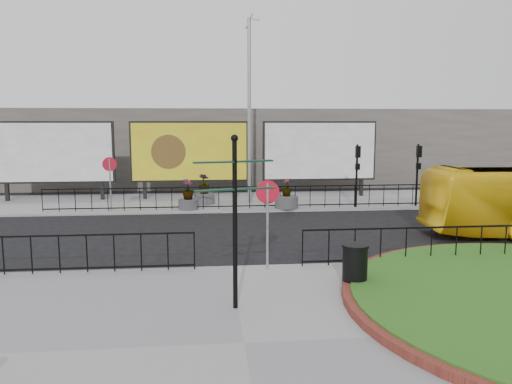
{
  "coord_description": "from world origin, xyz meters",
  "views": [
    {
      "loc": [
        -0.65,
        -13.67,
        4.13
      ],
      "look_at": [
        0.97,
        2.48,
        1.87
      ],
      "focal_mm": 35.0,
      "sensor_mm": 36.0,
      "label": 1
    }
  ],
  "objects": [
    {
      "name": "ground",
      "position": [
        0.0,
        0.0,
        0.0
      ],
      "size": [
        90.0,
        90.0,
        0.0
      ],
      "primitive_type": "plane",
      "color": "black",
      "rests_on": "ground"
    },
    {
      "name": "pavement_near",
      "position": [
        0.0,
        -5.0,
        0.06
      ],
      "size": [
        30.0,
        10.0,
        0.12
      ],
      "primitive_type": "cube",
      "color": "gray",
      "rests_on": "ground"
    },
    {
      "name": "pavement_far",
      "position": [
        0.0,
        12.0,
        0.06
      ],
      "size": [
        44.0,
        6.0,
        0.12
      ],
      "primitive_type": "cube",
      "color": "gray",
      "rests_on": "ground"
    },
    {
      "name": "railing_near_left",
      "position": [
        -6.0,
        -0.3,
        0.67
      ],
      "size": [
        10.0,
        0.1,
        1.1
      ],
      "primitive_type": null,
      "color": "black",
      "rests_on": "pavement_near"
    },
    {
      "name": "railing_near_right",
      "position": [
        6.5,
        -0.3,
        0.67
      ],
      "size": [
        9.0,
        0.1,
        1.1
      ],
      "primitive_type": null,
      "color": "black",
      "rests_on": "pavement_near"
    },
    {
      "name": "railing_far",
      "position": [
        1.0,
        9.3,
        0.67
      ],
      "size": [
        18.0,
        0.1,
        1.1
      ],
      "primitive_type": null,
      "color": "black",
      "rests_on": "pavement_far"
    },
    {
      "name": "speed_sign_far",
      "position": [
        -5.0,
        9.4,
        1.92
      ],
      "size": [
        0.64,
        0.07,
        2.47
      ],
      "color": "gray",
      "rests_on": "pavement_far"
    },
    {
      "name": "speed_sign_near",
      "position": [
        1.0,
        -0.4,
        1.92
      ],
      "size": [
        0.64,
        0.07,
        2.47
      ],
      "color": "gray",
      "rests_on": "pavement_near"
    },
    {
      "name": "billboard_left",
      "position": [
        -8.5,
        12.97,
        2.6
      ],
      "size": [
        6.2,
        0.31,
        4.1
      ],
      "color": "black",
      "rests_on": "pavement_far"
    },
    {
      "name": "billboard_mid",
      "position": [
        -1.5,
        12.97,
        2.6
      ],
      "size": [
        6.2,
        0.31,
        4.1
      ],
      "color": "black",
      "rests_on": "pavement_far"
    },
    {
      "name": "billboard_right",
      "position": [
        5.5,
        12.97,
        2.6
      ],
      "size": [
        6.2,
        0.31,
        4.1
      ],
      "color": "black",
      "rests_on": "pavement_far"
    },
    {
      "name": "lamp_post",
      "position": [
        1.51,
        11.0,
        4.83
      ],
      "size": [
        0.74,
        0.18,
        9.23
      ],
      "color": "gray",
      "rests_on": "pavement_far"
    },
    {
      "name": "signal_pole_a",
      "position": [
        6.5,
        9.34,
        2.1
      ],
      "size": [
        0.22,
        0.26,
        3.0
      ],
      "color": "black",
      "rests_on": "pavement_far"
    },
    {
      "name": "signal_pole_b",
      "position": [
        9.5,
        9.34,
        2.1
      ],
      "size": [
        0.22,
        0.26,
        3.0
      ],
      "color": "black",
      "rests_on": "pavement_far"
    },
    {
      "name": "building_backdrop",
      "position": [
        0.0,
        22.0,
        2.5
      ],
      "size": [
        40.0,
        10.0,
        5.0
      ],
      "primitive_type": "cube",
      "color": "#645F57",
      "rests_on": "ground"
    },
    {
      "name": "fingerpost_sign",
      "position": [
        -0.05,
        -3.22,
        2.39
      ],
      "size": [
        1.76,
        0.72,
        3.77
      ],
      "rotation": [
        0.0,
        0.0,
        0.2
      ],
      "color": "black",
      "rests_on": "pavement_near"
    },
    {
      "name": "litter_bin",
      "position": [
        2.94,
        -2.16,
        0.66
      ],
      "size": [
        0.65,
        0.65,
        1.08
      ],
      "color": "black",
      "rests_on": "pavement_near"
    },
    {
      "name": "planter_a",
      "position": [
        -1.5,
        9.46,
        0.64
      ],
      "size": [
        0.92,
        0.92,
        1.43
      ],
      "color": "#4C4C4F",
      "rests_on": "pavement_far"
    },
    {
      "name": "planter_b",
      "position": [
        -0.76,
        11.0,
        0.65
      ],
      "size": [
        1.02,
        1.02,
        1.52
      ],
      "color": "#4C4C4F",
      "rests_on": "pavement_far"
    },
    {
      "name": "planter_c",
      "position": [
        3.12,
        9.4,
        0.56
      ],
      "size": [
        1.1,
        1.1,
        1.43
      ],
      "color": "#4C4C4F",
      "rests_on": "pavement_far"
    }
  ]
}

